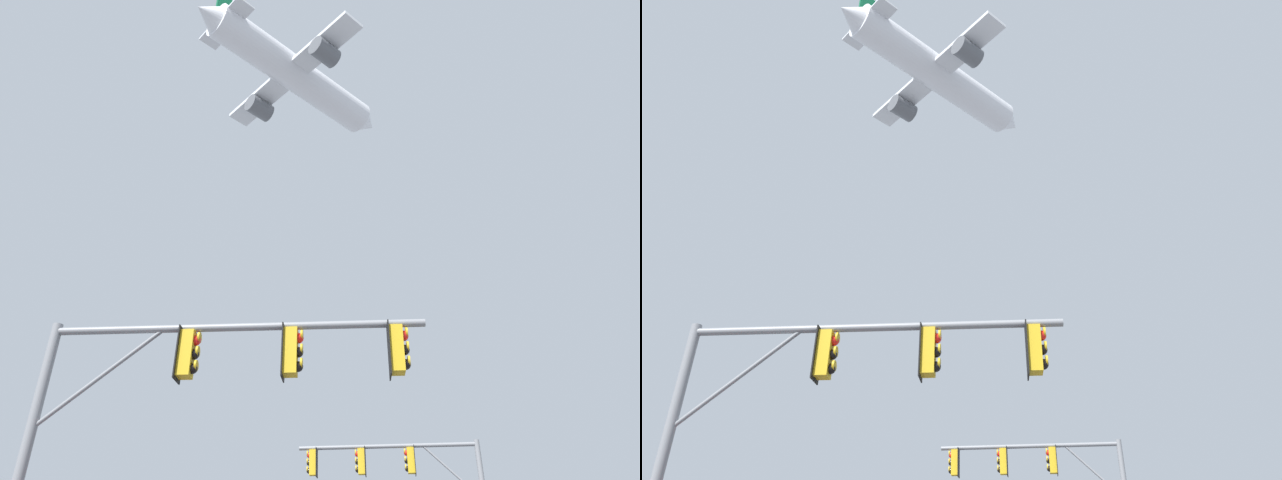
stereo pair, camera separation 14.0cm
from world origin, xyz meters
TOP-DOWN VIEW (x-y plane):
  - signal_pole_near at (-2.16, 6.24)m, footprint 7.35×0.54m
  - signal_pole_far at (2.77, 18.25)m, footprint 6.73×0.80m
  - airplane at (-3.97, 38.57)m, footprint 19.54×19.75m

SIDE VIEW (x-z plane):
  - signal_pole_near at x=-2.16m, z-range 1.64..7.40m
  - signal_pole_far at x=2.77m, z-range 1.66..7.59m
  - airplane at x=-3.97m, z-range 44.94..51.68m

